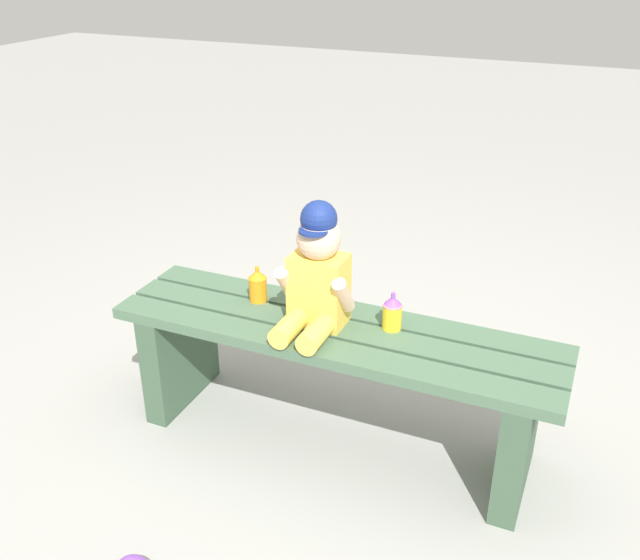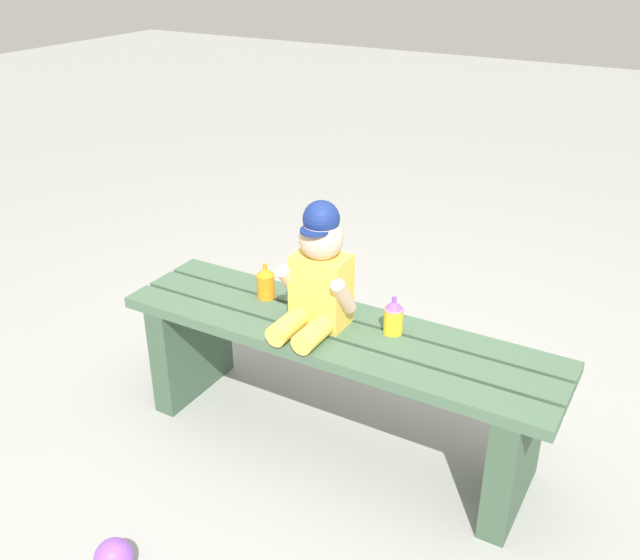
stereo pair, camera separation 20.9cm
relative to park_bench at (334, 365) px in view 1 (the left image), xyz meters
The scene contains 5 objects.
ground_plane 0.29m from the park_bench, ahead, with size 16.00×16.00×0.00m, color #999993.
park_bench is the anchor object (origin of this frame).
child_figure 0.33m from the park_bench, behind, with size 0.23×0.27×0.40m.
sippy_cup_left 0.37m from the park_bench, 168.70° to the left, with size 0.06×0.06×0.12m.
sippy_cup_right 0.27m from the park_bench, 19.96° to the left, with size 0.06×0.06×0.12m.
Camera 1 is at (0.71, -1.77, 1.55)m, focal length 39.58 mm.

